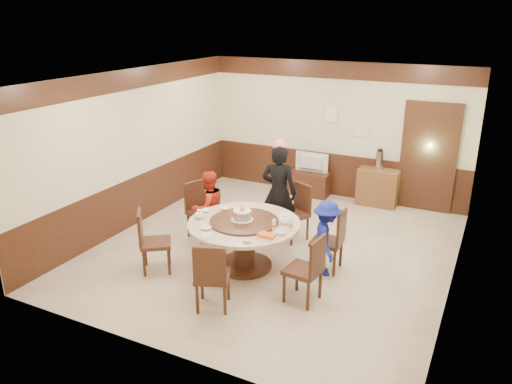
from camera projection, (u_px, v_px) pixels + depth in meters
The scene contains 30 objects.
room at pixel (276, 187), 7.93m from camera, with size 6.00×6.04×2.84m.
banquet_table at pixel (244, 235), 7.52m from camera, with size 1.69×1.69×0.78m.
chair_0 at pixel (328, 251), 7.53m from camera, with size 0.46×0.46×0.97m.
chair_1 at pixel (294, 222), 8.56m from camera, with size 0.59×0.59×0.97m.
chair_2 at pixel (202, 220), 8.65m from camera, with size 0.57×0.57×0.97m.
chair_3 at pixel (155, 252), 7.50m from camera, with size 0.62×0.61×0.97m.
chair_4 at pixel (213, 287), 6.54m from camera, with size 0.57×0.58×0.97m.
chair_5 at pixel (304, 281), 6.70m from camera, with size 0.50×0.49×0.97m.
person_standing at pixel (279, 192), 8.43m from camera, with size 0.61×0.40×1.67m, color black.
person_red at pixel (209, 207), 8.34m from camera, with size 0.61×0.48×1.26m, color red.
person_blue at pixel (326, 238), 7.33m from camera, with size 0.74×0.43×1.15m, color navy.
birthday_cake at pixel (242, 215), 7.43m from camera, with size 0.33×0.33×0.22m.
teapot_left at pixel (200, 215), 7.55m from camera, with size 0.17×0.15×0.13m, color white.
teapot_right at pixel (285, 220), 7.36m from camera, with size 0.17×0.15×0.13m, color white.
bowl_0 at pixel (224, 208), 7.92m from camera, with size 0.14×0.14×0.04m, color white.
bowl_1 at pixel (247, 240), 6.80m from camera, with size 0.13×0.13×0.04m, color white.
bowl_2 at pixel (206, 228), 7.19m from camera, with size 0.15×0.15×0.04m, color white.
bowl_3 at pixel (281, 233), 7.03m from camera, with size 0.15×0.15×0.05m, color white.
bowl_4 at pixel (206, 211), 7.83m from camera, with size 0.14×0.14×0.04m, color white.
saucer_near at pixel (207, 235), 7.00m from camera, with size 0.18×0.18×0.01m, color white.
saucer_far at pixel (285, 215), 7.68m from camera, with size 0.18×0.18×0.01m, color white.
shrimp_platter at pixel (267, 236), 6.91m from camera, with size 0.30×0.20×0.06m.
bottle_0 at pixel (274, 225), 7.14m from camera, with size 0.06×0.06×0.16m, color white.
bottle_1 at pixel (291, 225), 7.15m from camera, with size 0.06×0.06×0.16m, color white.
tv_stand at pixel (310, 183), 10.70m from camera, with size 0.85×0.45×0.50m, color #3B1D12.
television at pixel (310, 163), 10.54m from camera, with size 0.73×0.10×0.42m, color gray.
side_cabinet at pixel (378, 187), 10.07m from camera, with size 0.80×0.40×0.75m, color brown.
thermos at pixel (379, 160), 9.88m from camera, with size 0.15×0.15×0.38m, color silver.
notice_left at pixel (331, 114), 10.22m from camera, with size 0.25×0.00×0.35m, color white.
notice_right at pixel (361, 131), 10.05m from camera, with size 0.30×0.00×0.22m, color white.
Camera 1 is at (3.06, -6.83, 3.69)m, focal length 35.00 mm.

